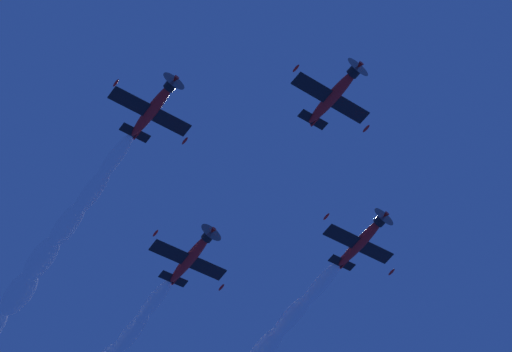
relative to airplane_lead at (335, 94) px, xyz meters
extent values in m
ellipsoid|color=red|center=(0.11, -0.22, 0.01)|extent=(4.17, 6.43, 1.71)
cylinder|color=black|center=(-1.22, 2.47, -0.21)|extent=(1.53, 1.43, 1.35)
cone|color=red|center=(-1.50, 3.04, -0.25)|extent=(0.85, 0.92, 0.66)
cylinder|color=#3F3F47|center=(-1.44, 2.91, -0.24)|extent=(2.49, 1.43, 2.84)
cube|color=black|center=(0.25, -0.39, -0.13)|extent=(7.80, 4.78, 2.65)
ellipsoid|color=red|center=(-3.21, -2.19, -1.31)|extent=(0.67, 0.93, 0.36)
ellipsoid|color=red|center=(3.70, 1.42, 1.05)|extent=(0.67, 0.93, 0.36)
cube|color=black|center=(1.37, -2.79, 0.27)|extent=(2.98, 2.07, 1.02)
cube|color=red|center=(1.25, -2.88, 0.74)|extent=(0.85, 1.22, 1.15)
ellipsoid|color=#1E232D|center=(-0.14, 0.02, 0.38)|extent=(1.42, 1.73, 0.91)
ellipsoid|color=red|center=(-5.74, -14.72, 1.11)|extent=(4.13, 6.45, 1.44)
cylinder|color=black|center=(-7.07, -12.02, 1.03)|extent=(1.56, 1.40, 1.33)
cone|color=red|center=(-7.36, -11.45, 1.01)|extent=(0.86, 0.90, 0.64)
cylinder|color=#3F3F47|center=(-7.29, -11.58, 1.01)|extent=(2.56, 1.35, 2.87)
cube|color=black|center=(-5.61, -14.87, 0.96)|extent=(7.75, 4.76, 2.75)
ellipsoid|color=red|center=(-9.06, -16.62, -0.31)|extent=(0.67, 0.93, 0.32)
ellipsoid|color=red|center=(-2.15, -13.13, 2.22)|extent=(0.67, 0.93, 0.32)
cube|color=black|center=(-4.48, -17.30, 1.23)|extent=(2.96, 2.06, 1.04)
cube|color=red|center=(-4.60, -17.41, 1.70)|extent=(0.88, 1.20, 1.10)
ellipsoid|color=#1E232D|center=(-5.99, -14.50, 1.49)|extent=(1.43, 1.72, 0.85)
ellipsoid|color=red|center=(15.68, -4.98, 1.76)|extent=(4.12, 6.44, 1.49)
cylinder|color=black|center=(14.35, -2.29, 1.65)|extent=(1.54, 1.40, 1.32)
cone|color=red|center=(14.07, -1.71, 1.62)|extent=(0.85, 0.90, 0.63)
cylinder|color=#3F3F47|center=(14.13, -1.85, 1.63)|extent=(2.51, 1.36, 2.83)
cube|color=black|center=(15.82, -5.14, 1.61)|extent=(7.81, 4.79, 2.54)
ellipsoid|color=red|center=(12.33, -6.92, 0.46)|extent=(0.66, 0.93, 0.33)
ellipsoid|color=red|center=(19.30, -3.37, 2.77)|extent=(0.66, 0.93, 0.33)
cube|color=black|center=(16.94, -7.56, 1.92)|extent=(2.98, 2.07, 0.97)
cube|color=red|center=(16.84, -7.67, 2.40)|extent=(0.85, 1.19, 1.12)
ellipsoid|color=#1E232D|center=(15.44, -4.75, 2.14)|extent=(1.42, 1.72, 0.86)
ellipsoid|color=red|center=(10.07, -18.91, 0.44)|extent=(4.08, 6.44, 1.25)
cylinder|color=black|center=(8.73, -16.22, 0.43)|extent=(1.54, 1.37, 1.28)
cone|color=red|center=(8.45, -15.64, 0.43)|extent=(0.85, 0.89, 0.61)
cylinder|color=#3F3F47|center=(8.52, -15.77, 0.43)|extent=(2.54, 1.28, 2.82)
cube|color=black|center=(10.19, -19.07, 0.28)|extent=(7.81, 4.80, 2.45)
ellipsoid|color=red|center=(6.69, -20.80, -0.85)|extent=(0.66, 0.93, 0.30)
ellipsoid|color=red|center=(13.70, -17.33, 1.41)|extent=(0.66, 0.93, 0.30)
cube|color=black|center=(11.33, -21.49, 0.49)|extent=(2.98, 2.07, 0.92)
cube|color=red|center=(11.23, -21.61, 0.96)|extent=(0.86, 1.16, 1.08)
ellipsoid|color=#1E232D|center=(9.83, -18.69, 0.83)|extent=(1.41, 1.70, 0.80)
ellipsoid|color=white|center=(-2.99, -20.11, 1.39)|extent=(3.92, 6.06, 1.58)
ellipsoid|color=white|center=(-0.94, -24.38, 1.60)|extent=(4.19, 6.20, 1.87)
ellipsoid|color=white|center=(1.01, -28.70, 1.72)|extent=(4.46, 6.34, 2.16)
ellipsoid|color=white|center=(18.54, -10.49, 2.00)|extent=(3.92, 6.06, 1.58)
ellipsoid|color=white|center=(20.25, -14.36, 2.06)|extent=(4.19, 6.20, 1.87)
ellipsoid|color=white|center=(22.26, -18.45, 2.40)|extent=(4.46, 6.34, 2.16)
ellipsoid|color=white|center=(24.37, -22.73, 2.52)|extent=(4.72, 6.48, 2.46)
ellipsoid|color=white|center=(26.27, -27.17, 2.65)|extent=(4.99, 6.62, 2.75)
ellipsoid|color=white|center=(12.85, -24.45, 0.64)|extent=(3.92, 6.06, 1.58)
ellipsoid|color=white|center=(14.63, -28.78, 0.86)|extent=(4.19, 6.20, 1.87)
camera|label=1|loc=(12.23, 29.32, -82.37)|focal=70.09mm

